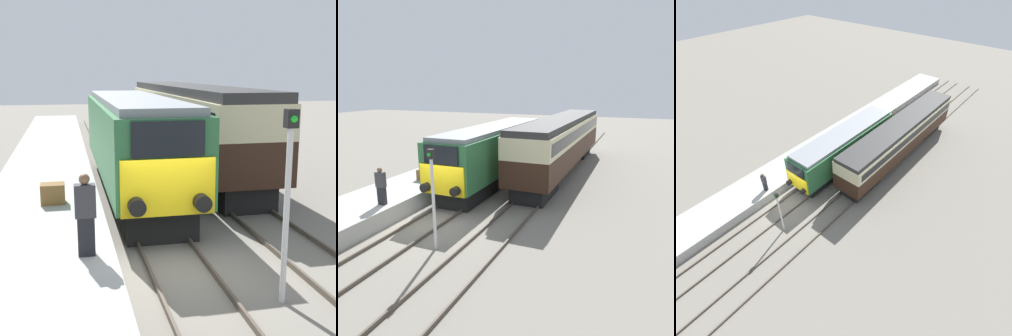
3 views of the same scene
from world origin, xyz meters
TOP-DOWN VIEW (x-y plane):
  - ground_plane at (0.00, 0.00)m, footprint 120.00×120.00m
  - platform_left at (-3.30, 8.00)m, footprint 3.50×50.00m
  - rails_near_track at (0.00, 5.00)m, footprint 1.51×60.00m
  - rails_far_track at (3.40, 5.00)m, footprint 1.50×60.00m
  - locomotive at (0.00, 7.38)m, footprint 2.70×12.74m
  - passenger_carriage at (3.40, 11.96)m, footprint 2.75×17.12m
  - person_on_platform at (-2.17, -0.52)m, footprint 0.44×0.26m
  - signal_post at (1.70, -1.93)m, footprint 0.24×0.28m
  - luggage_crate at (-2.95, 3.76)m, footprint 0.70×0.56m

SIDE VIEW (x-z plane):
  - ground_plane at x=0.00m, z-range 0.00..0.00m
  - rails_near_track at x=0.00m, z-range 0.00..0.14m
  - rails_far_track at x=3.40m, z-range 0.00..0.14m
  - platform_left at x=-3.30m, z-range 0.00..0.81m
  - luggage_crate at x=-2.95m, z-range 0.81..1.41m
  - person_on_platform at x=-2.17m, z-range 0.81..2.59m
  - locomotive at x=0.00m, z-range 0.20..3.94m
  - signal_post at x=1.70m, z-range 0.37..4.33m
  - passenger_carriage at x=3.40m, z-range 0.42..4.44m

